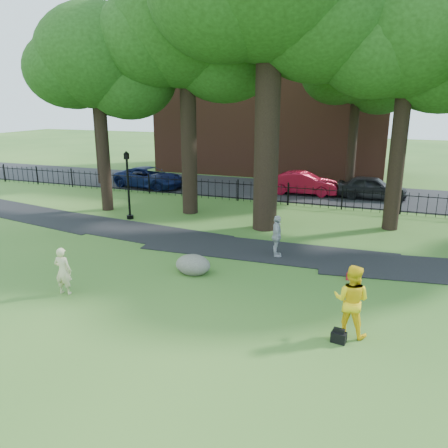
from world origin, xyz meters
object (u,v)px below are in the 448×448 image
at_px(man, 351,300).
at_px(woman, 63,271).
at_px(red_sedan, 303,183).
at_px(boulder, 193,263).
at_px(lamppost, 128,186).

bearing_deg(man, woman, 13.63).
distance_m(woman, red_sedan, 17.77).
bearing_deg(red_sedan, man, -168.22).
xyz_separation_m(boulder, lamppost, (-5.95, 5.43, 1.31)).
bearing_deg(red_sedan, woman, 163.64).
bearing_deg(woman, red_sedan, -111.03).
xyz_separation_m(woman, lamppost, (-2.90, 8.35, 0.92)).
bearing_deg(lamppost, man, -44.99).
distance_m(lamppost, red_sedan, 11.44).
relative_size(lamppost, red_sedan, 0.79).
bearing_deg(boulder, woman, -136.36).
relative_size(woman, red_sedan, 0.35).
distance_m(woman, lamppost, 8.88).
height_order(boulder, red_sedan, red_sedan).
distance_m(man, lamppost, 13.81).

